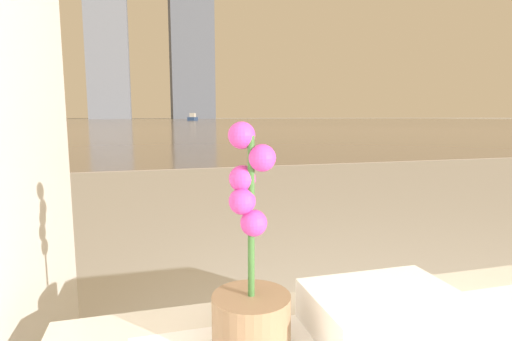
% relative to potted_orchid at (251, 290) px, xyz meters
% --- Properties ---
extents(potted_orchid, '(0.14, 0.14, 0.41)m').
position_rel_potted_orchid_xyz_m(potted_orchid, '(0.00, 0.00, 0.00)').
color(potted_orchid, '#8C6B4C').
rests_on(potted_orchid, bathtub).
extents(towel_stack, '(0.29, 0.21, 0.08)m').
position_rel_potted_orchid_xyz_m(towel_stack, '(0.26, -0.02, -0.07)').
color(towel_stack, white).
rests_on(towel_stack, bathtub).
extents(harbor_water, '(180.00, 110.00, 0.01)m').
position_rel_potted_orchid_xyz_m(harbor_water, '(0.49, 61.21, -0.60)').
color(harbor_water, gray).
rests_on(harbor_water, ground_plane).
extents(harbor_boat_0, '(2.31, 3.82, 1.36)m').
position_rel_potted_orchid_xyz_m(harbor_boat_0, '(8.20, 74.01, -0.12)').
color(harbor_boat_0, navy).
rests_on(harbor_boat_0, harbor_water).
extents(skyline_tower_2, '(10.80, 7.74, 44.84)m').
position_rel_potted_orchid_xyz_m(skyline_tower_2, '(-9.43, 117.21, 21.82)').
color(skyline_tower_2, slate).
rests_on(skyline_tower_2, ground_plane).
extents(skyline_tower_3, '(11.84, 10.31, 53.75)m').
position_rel_potted_orchid_xyz_m(skyline_tower_3, '(13.07, 117.21, 26.27)').
color(skyline_tower_3, '#4C515B').
rests_on(skyline_tower_3, ground_plane).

